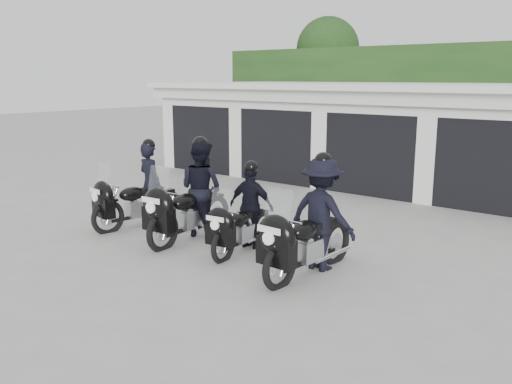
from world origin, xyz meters
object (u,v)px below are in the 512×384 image
Objects in this scene: police_bike_b at (194,195)px; police_bike_d at (315,221)px; police_bike_c at (247,212)px; police_bike_a at (138,191)px.

police_bike_b reaches higher than police_bike_d.
police_bike_b is 1.02× the size of police_bike_d.
police_bike_d is (1.61, -0.20, 0.14)m from police_bike_c.
police_bike_a is at bearing 177.00° from police_bike_c.
police_bike_c is (1.30, 0.04, -0.15)m from police_bike_b.
police_bike_a is 0.92× the size of police_bike_b.
police_bike_d reaches higher than police_bike_a.
police_bike_a is 1.57m from police_bike_b.
police_bike_d is at bearing 8.46° from police_bike_a.
police_bike_d is (4.47, -0.03, 0.10)m from police_bike_a.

